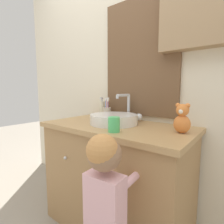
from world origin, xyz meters
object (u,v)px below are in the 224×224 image
object	(u,v)px
sink_basin	(115,119)
child_figure	(105,206)
drinking_cup	(114,124)
teddy_bear	(182,119)
soap_dispenser	(102,109)
toothbrush_holder	(107,112)

from	to	relation	value
sink_basin	child_figure	world-z (taller)	sink_basin
child_figure	drinking_cup	distance (m)	0.45
teddy_bear	drinking_cup	distance (m)	0.41
soap_dispenser	drinking_cup	xyz separation A→B (m)	(0.46, -0.42, -0.03)
teddy_bear	drinking_cup	bearing A→B (deg)	-145.80
teddy_bear	toothbrush_holder	bearing A→B (deg)	167.37
sink_basin	drinking_cup	xyz separation A→B (m)	(0.16, -0.21, 0.01)
sink_basin	drinking_cup	size ratio (longest dim) A/B	4.44
child_figure	drinking_cup	xyz separation A→B (m)	(-0.15, 0.26, 0.33)
sink_basin	teddy_bear	size ratio (longest dim) A/B	2.30
toothbrush_holder	child_figure	world-z (taller)	toothbrush_holder
soap_dispenser	child_figure	world-z (taller)	soap_dispenser
child_figure	toothbrush_holder	bearing A→B (deg)	128.97
child_figure	teddy_bear	bearing A→B (deg)	69.54
teddy_bear	drinking_cup	xyz separation A→B (m)	(-0.34, -0.23, -0.04)
toothbrush_holder	soap_dispenser	size ratio (longest dim) A/B	1.01
soap_dispenser	drinking_cup	bearing A→B (deg)	-42.16
toothbrush_holder	drinking_cup	world-z (taller)	toothbrush_holder
teddy_bear	drinking_cup	size ratio (longest dim) A/B	1.93
toothbrush_holder	soap_dispenser	xyz separation A→B (m)	(-0.09, 0.03, 0.02)
child_figure	teddy_bear	world-z (taller)	teddy_bear
sink_basin	teddy_bear	bearing A→B (deg)	1.67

